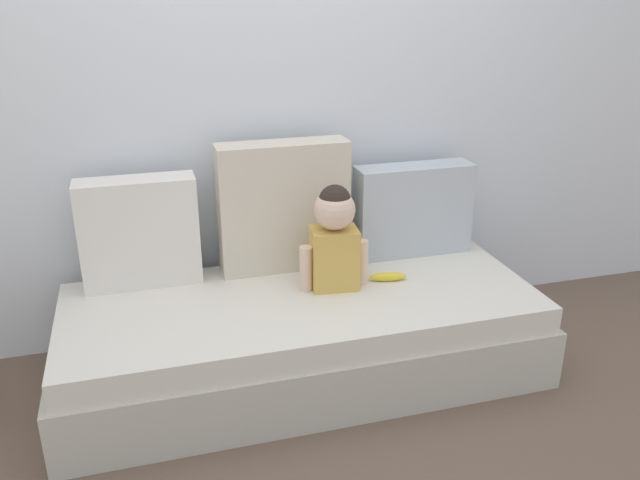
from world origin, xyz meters
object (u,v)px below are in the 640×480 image
object	(u,v)px
throw_pillow_center	(283,207)
banana	(388,277)
toddler	(334,235)
throw_pillow_left	(139,232)
couch	(303,336)
throw_pillow_right	(413,210)

from	to	relation	value
throw_pillow_center	banana	size ratio (longest dim) A/B	3.51
throw_pillow_center	toddler	size ratio (longest dim) A/B	1.28
throw_pillow_left	couch	bearing A→B (deg)	-26.74
couch	throw_pillow_right	world-z (taller)	throw_pillow_right
couch	throw_pillow_center	xyz separation A→B (m)	(0.00, 0.32, 0.49)
toddler	banana	xyz separation A→B (m)	(0.25, -0.01, -0.22)
throw_pillow_center	throw_pillow_left	bearing A→B (deg)	180.00
couch	throw_pillow_center	size ratio (longest dim) A/B	3.48
throw_pillow_left	toddler	size ratio (longest dim) A/B	1.08
toddler	throw_pillow_left	bearing A→B (deg)	161.37
throw_pillow_right	toddler	bearing A→B (deg)	-150.74
couch	banana	world-z (taller)	banana
couch	toddler	distance (m)	0.47
throw_pillow_right	toddler	distance (m)	0.56
couch	banana	bearing A→B (deg)	5.67
throw_pillow_right	banana	world-z (taller)	throw_pillow_right
couch	toddler	size ratio (longest dim) A/B	4.45
couch	throw_pillow_left	xyz separation A→B (m)	(-0.64, 0.32, 0.44)
throw_pillow_center	toddler	distance (m)	0.32
throw_pillow_left	banana	distance (m)	1.11
throw_pillow_center	throw_pillow_right	bearing A→B (deg)	0.00
throw_pillow_right	toddler	xyz separation A→B (m)	(-0.48, -0.27, 0.02)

